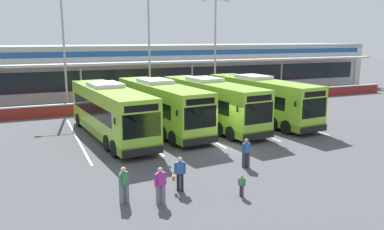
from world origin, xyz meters
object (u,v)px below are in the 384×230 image
at_px(coach_bus_left_centre, 161,107).
at_px(pedestrian_approaching_bus, 246,152).
at_px(lamp_post_east, 215,44).
at_px(pedestrian_child, 242,185).
at_px(coach_bus_centre, 211,104).
at_px(lamp_post_centre, 149,44).
at_px(lamp_post_west, 64,44).
at_px(coach_bus_right_centre, 260,100).
at_px(coach_bus_leftmost, 110,112).
at_px(pedestrian_near_bin, 160,184).
at_px(pedestrian_in_dark_coat, 124,184).
at_px(pedestrian_with_handbag, 180,173).

distance_m(coach_bus_left_centre, pedestrian_approaching_bus, 10.30).
bearing_deg(lamp_post_east, pedestrian_child, -114.10).
height_order(coach_bus_centre, lamp_post_centre, lamp_post_centre).
distance_m(pedestrian_child, lamp_post_west, 25.72).
xyz_separation_m(coach_bus_left_centre, coach_bus_right_centre, (8.68, -0.29, 0.00)).
bearing_deg(coach_bus_left_centre, pedestrian_approaching_bus, -82.39).
bearing_deg(coach_bus_leftmost, pedestrian_near_bin, -91.86).
xyz_separation_m(coach_bus_leftmost, lamp_post_east, (13.86, 11.29, 4.50)).
xyz_separation_m(pedestrian_in_dark_coat, pedestrian_child, (4.95, -1.34, -0.33)).
xyz_separation_m(pedestrian_child, lamp_post_east, (10.70, 23.91, 5.75)).
height_order(pedestrian_child, pedestrian_approaching_bus, pedestrian_approaching_bus).
bearing_deg(lamp_post_east, pedestrian_with_handbag, -120.29).
bearing_deg(coach_bus_leftmost, coach_bus_centre, 3.22).
height_order(coach_bus_centre, lamp_post_west, lamp_post_west).
height_order(coach_bus_right_centre, pedestrian_approaching_bus, coach_bus_right_centre).
xyz_separation_m(pedestrian_approaching_bus, lamp_post_west, (-7.05, 21.33, 5.42)).
height_order(pedestrian_near_bin, lamp_post_centre, lamp_post_centre).
height_order(pedestrian_with_handbag, pedestrian_approaching_bus, same).
relative_size(pedestrian_with_handbag, pedestrian_near_bin, 1.00).
height_order(coach_bus_right_centre, lamp_post_east, lamp_post_east).
relative_size(pedestrian_child, pedestrian_approaching_bus, 0.62).
distance_m(pedestrian_in_dark_coat, lamp_post_east, 28.00).
bearing_deg(coach_bus_left_centre, coach_bus_right_centre, -1.93).
bearing_deg(pedestrian_with_handbag, lamp_post_east, 59.71).
height_order(coach_bus_leftmost, pedestrian_approaching_bus, coach_bus_leftmost).
relative_size(coach_bus_leftmost, lamp_post_east, 1.12).
xyz_separation_m(pedestrian_near_bin, lamp_post_centre, (6.75, 23.02, 5.42)).
relative_size(coach_bus_centre, pedestrian_approaching_bus, 7.61).
bearing_deg(pedestrian_near_bin, pedestrian_approaching_bus, 24.20).
height_order(pedestrian_approaching_bus, lamp_post_centre, lamp_post_centre).
height_order(coach_bus_left_centre, pedestrian_in_dark_coat, coach_bus_left_centre).
distance_m(coach_bus_centre, pedestrian_approaching_bus, 10.22).
height_order(coach_bus_left_centre, pedestrian_with_handbag, coach_bus_left_centre).
bearing_deg(pedestrian_with_handbag, pedestrian_approaching_bus, 19.42).
bearing_deg(lamp_post_centre, coach_bus_left_centre, -102.99).
bearing_deg(lamp_post_west, lamp_post_centre, -6.30).
bearing_deg(pedestrian_in_dark_coat, lamp_post_east, 55.27).
distance_m(pedestrian_with_handbag, lamp_post_centre, 23.33).
relative_size(pedestrian_child, lamp_post_centre, 0.09).
distance_m(pedestrian_approaching_bus, lamp_post_east, 22.98).
distance_m(coach_bus_leftmost, pedestrian_with_handbag, 11.01).
relative_size(coach_bus_leftmost, lamp_post_west, 1.12).
relative_size(pedestrian_with_handbag, lamp_post_east, 0.15).
xyz_separation_m(pedestrian_near_bin, lamp_post_east, (14.24, 23.23, 5.42)).
bearing_deg(lamp_post_east, lamp_post_west, 177.50).
xyz_separation_m(pedestrian_child, pedestrian_approaching_bus, (2.19, 3.26, 0.33)).
bearing_deg(pedestrian_child, lamp_post_centre, 82.30).
bearing_deg(coach_bus_centre, coach_bus_right_centre, 0.81).
bearing_deg(coach_bus_left_centre, lamp_post_west, 117.04).
distance_m(pedestrian_child, lamp_post_east, 26.82).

